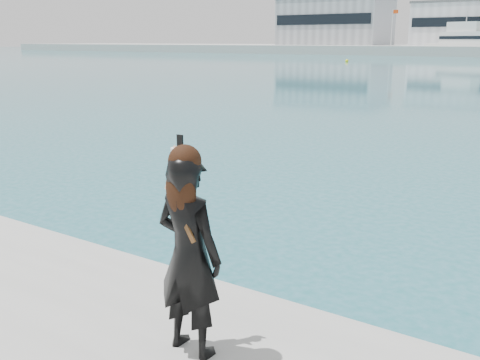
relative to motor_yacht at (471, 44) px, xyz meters
The scene contains 6 objects.
warehouse_grey_left 38.35m from the motor_yacht, 159.27° to the left, with size 26.52×16.36×11.50m.
warehouse_white 14.33m from the motor_yacht, 100.64° to the left, with size 24.48×15.35×9.50m.
flagpole_left 19.95m from the motor_yacht, 160.66° to the left, with size 1.28×0.16×8.00m.
motor_yacht is the anchor object (origin of this frame).
buoy_far 41.10m from the motor_yacht, 103.98° to the right, with size 0.50×0.50×0.50m, color #FDEE0D.
woman 116.37m from the motor_yacht, 80.23° to the right, with size 0.59×0.40×1.68m.
Camera 1 is at (2.68, -3.07, 3.18)m, focal length 40.00 mm.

